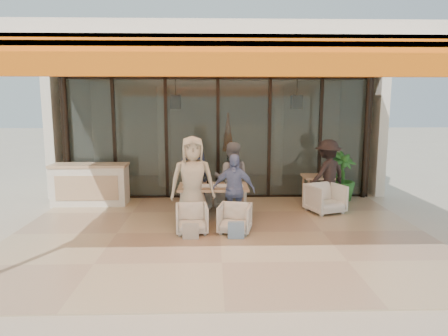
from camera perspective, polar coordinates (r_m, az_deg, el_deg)
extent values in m
plane|color=#C6B293|center=(7.87, -0.55, -9.35)|extent=(70.00, 70.00, 0.00)
cube|color=tan|center=(7.87, -0.55, -9.32)|extent=(8.00, 6.00, 0.01)
cube|color=silver|center=(7.51, -0.59, 15.29)|extent=(8.00, 6.00, 0.20)
cube|color=#D5590B|center=(4.55, 0.10, 15.76)|extent=(8.00, 0.12, 0.45)
cube|color=#F55C14|center=(5.25, -0.14, 16.19)|extent=(8.00, 1.50, 0.06)
cylinder|color=black|center=(11.03, -21.49, 3.85)|extent=(0.12, 0.12, 3.20)
cylinder|color=black|center=(11.13, 19.60, 3.99)|extent=(0.12, 0.12, 3.20)
cube|color=#9EADA3|center=(10.50, -0.87, 4.24)|extent=(8.00, 0.03, 3.20)
cube|color=black|center=(10.75, -0.85, -4.07)|extent=(8.00, 0.10, 0.08)
cube|color=black|center=(10.48, -0.89, 12.77)|extent=(8.00, 0.10, 0.08)
cube|color=black|center=(11.19, -21.86, 3.89)|extent=(0.08, 0.10, 3.20)
cube|color=black|center=(10.81, -15.37, 4.06)|extent=(0.08, 0.10, 3.20)
cube|color=black|center=(10.57, -8.23, 4.18)|extent=(0.08, 0.10, 3.20)
cube|color=black|center=(10.50, -0.87, 4.24)|extent=(0.08, 0.10, 3.20)
cube|color=black|center=(10.60, 6.47, 4.24)|extent=(0.08, 0.10, 3.20)
cube|color=black|center=(10.87, 13.55, 4.16)|extent=(0.08, 0.10, 3.20)
cube|color=black|center=(11.28, 19.95, 4.04)|extent=(0.08, 0.10, 3.20)
cube|color=silver|center=(13.98, -1.06, 5.87)|extent=(9.00, 0.25, 3.40)
cube|color=silver|center=(12.96, -20.90, 5.02)|extent=(0.25, 3.50, 3.40)
cube|color=silver|center=(13.05, 18.81, 5.16)|extent=(0.25, 3.50, 3.40)
cube|color=silver|center=(12.24, -1.00, 13.37)|extent=(9.00, 3.50, 0.25)
cube|color=tan|center=(12.46, -0.95, -2.37)|extent=(8.00, 3.50, 0.02)
cylinder|color=silver|center=(12.19, -8.53, 4.35)|extent=(0.40, 0.40, 3.00)
cylinder|color=silver|center=(12.26, 7.51, 4.40)|extent=(0.40, 0.40, 3.00)
cylinder|color=black|center=(11.72, -6.96, 11.54)|extent=(0.03, 0.03, 0.70)
cube|color=black|center=(11.71, -6.92, 9.34)|extent=(0.30, 0.30, 0.40)
sphere|color=#FFBF72|center=(11.71, -6.92, 9.34)|extent=(0.18, 0.18, 0.18)
cylinder|color=black|center=(11.92, 10.39, 11.42)|extent=(0.03, 0.03, 0.70)
cube|color=black|center=(11.91, 10.32, 9.25)|extent=(0.30, 0.30, 0.40)
sphere|color=#FFBF72|center=(11.91, 10.32, 9.25)|extent=(0.18, 0.18, 0.18)
cylinder|color=black|center=(11.73, 0.55, -2.90)|extent=(0.40, 0.40, 0.05)
cylinder|color=black|center=(11.56, 0.56, 1.95)|extent=(0.04, 0.04, 2.10)
cone|color=orange|center=(11.50, 0.57, 5.17)|extent=(0.32, 0.32, 1.10)
cube|color=silver|center=(10.42, -18.55, -2.39)|extent=(1.80, 0.60, 1.00)
cube|color=tan|center=(10.33, -18.69, 0.39)|extent=(1.85, 0.65, 0.06)
cube|color=tan|center=(10.13, -19.05, -2.74)|extent=(1.50, 0.02, 0.60)
cube|color=tan|center=(8.64, -1.56, -2.72)|extent=(1.50, 0.90, 0.05)
cube|color=white|center=(8.64, -1.56, -2.56)|extent=(1.30, 0.35, 0.01)
cylinder|color=tan|center=(8.44, -5.78, -5.64)|extent=(0.06, 0.06, 0.70)
cylinder|color=tan|center=(8.44, 2.68, -5.60)|extent=(0.06, 0.06, 0.70)
cylinder|color=tan|center=(9.06, -5.49, -4.61)|extent=(0.06, 0.06, 0.70)
cylinder|color=tan|center=(9.06, 2.38, -4.57)|extent=(0.06, 0.06, 0.70)
cylinder|color=white|center=(8.49, -4.60, -2.38)|extent=(0.06, 0.06, 0.11)
cylinder|color=white|center=(8.83, -3.19, -1.92)|extent=(0.06, 0.06, 0.11)
cylinder|color=white|center=(8.53, -1.23, -2.30)|extent=(0.06, 0.06, 0.11)
cylinder|color=white|center=(8.81, 0.39, -1.93)|extent=(0.06, 0.06, 0.11)
cylinder|color=white|center=(8.44, 1.83, -2.41)|extent=(0.06, 0.06, 0.11)
cylinder|color=brown|center=(8.79, -5.16, -1.83)|extent=(0.07, 0.07, 0.16)
cylinder|color=black|center=(8.90, -2.21, -1.66)|extent=(0.09, 0.09, 0.17)
cylinder|color=black|center=(8.88, -2.21, -1.06)|extent=(0.10, 0.10, 0.01)
cylinder|color=white|center=(8.35, -4.65, -2.92)|extent=(0.22, 0.22, 0.01)
cylinder|color=white|center=(8.35, 1.53, -2.89)|extent=(0.22, 0.22, 0.01)
cylinder|color=white|center=(8.96, -4.45, -2.09)|extent=(0.22, 0.22, 0.01)
cylinder|color=white|center=(8.96, 1.32, -2.06)|extent=(0.22, 0.22, 0.01)
imported|color=white|center=(9.66, -4.06, -3.76)|extent=(0.80, 0.76, 0.69)
imported|color=white|center=(9.66, 0.94, -3.83)|extent=(0.80, 0.78, 0.65)
imported|color=white|center=(7.83, -4.64, -7.07)|extent=(0.66, 0.63, 0.63)
imported|color=white|center=(7.83, 1.56, -7.03)|extent=(0.72, 0.69, 0.63)
imported|color=#171F33|center=(9.06, -4.23, -1.04)|extent=(0.72, 0.54, 1.80)
imported|color=#5E5E62|center=(9.07, 1.09, -1.48)|extent=(0.87, 0.71, 1.65)
imported|color=beige|center=(8.17, -4.51, -1.93)|extent=(0.97, 0.69, 1.86)
imported|color=#677CAC|center=(8.21, 1.38, -3.16)|extent=(0.92, 0.50, 1.50)
cube|color=silver|center=(7.49, -4.79, -8.98)|extent=(0.30, 0.10, 0.34)
cube|color=#99BFD8|center=(7.49, 1.72, -8.95)|extent=(0.30, 0.10, 0.34)
cube|color=tan|center=(10.12, 13.20, -1.21)|extent=(0.70, 0.70, 0.05)
cylinder|color=tan|center=(9.86, 11.96, -3.63)|extent=(0.05, 0.05, 0.70)
cylinder|color=tan|center=(10.01, 15.08, -3.56)|extent=(0.05, 0.05, 0.70)
cylinder|color=tan|center=(10.39, 11.24, -2.95)|extent=(0.05, 0.05, 0.70)
cylinder|color=tan|center=(10.53, 14.21, -2.90)|extent=(0.05, 0.05, 0.70)
imported|color=white|center=(9.48, 14.27, -4.05)|extent=(0.93, 0.90, 0.76)
imported|color=black|center=(9.93, 14.55, -0.82)|extent=(1.23, 1.10, 1.66)
imported|color=#1E5919|center=(10.73, 16.38, -1.20)|extent=(0.93, 0.93, 1.28)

